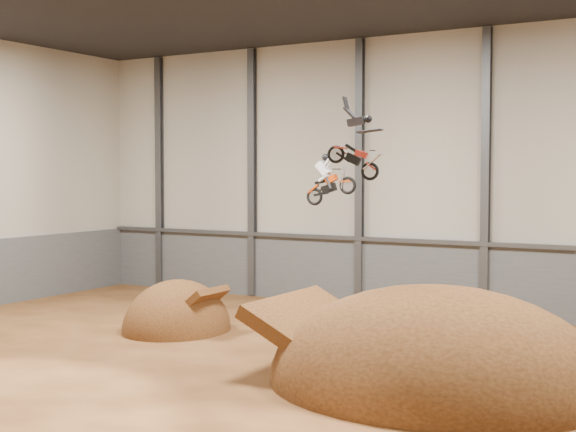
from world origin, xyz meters
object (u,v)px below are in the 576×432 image
object	(u,v)px
fmx_rider_b	(349,138)
landing_ramp	(436,385)
takeoff_ramp	(177,331)
fmx_rider_a	(333,174)

from	to	relation	value
fmx_rider_b	landing_ramp	bearing A→B (deg)	-11.87
takeoff_ramp	fmx_rider_b	size ratio (longest dim) A/B	1.99
landing_ramp	fmx_rider_b	distance (m)	8.79
landing_ramp	fmx_rider_a	world-z (taller)	fmx_rider_a
fmx_rider_a	fmx_rider_b	size ratio (longest dim) A/B	0.89
landing_ramp	fmx_rider_a	size ratio (longest dim) A/B	4.85
fmx_rider_a	fmx_rider_b	xyz separation A→B (m)	(3.12, -4.96, 1.25)
takeoff_ramp	landing_ramp	size ratio (longest dim) A/B	0.46
takeoff_ramp	fmx_rider_b	xyz separation A→B (m)	(9.78, -2.86, 8.16)
landing_ramp	fmx_rider_a	bearing A→B (deg)	141.35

